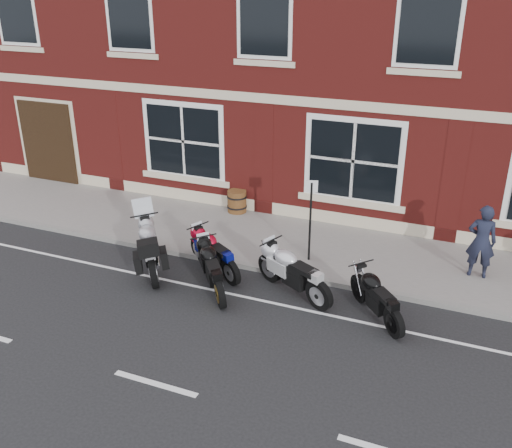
# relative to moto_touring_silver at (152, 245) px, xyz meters

# --- Properties ---
(ground) EXTENTS (80.00, 80.00, 0.00)m
(ground) POSITION_rel_moto_touring_silver_xyz_m (2.24, -0.59, -0.63)
(ground) COLOR black
(ground) RESTS_ON ground
(sidewalk) EXTENTS (30.00, 3.00, 0.12)m
(sidewalk) POSITION_rel_moto_touring_silver_xyz_m (2.24, 2.41, -0.57)
(sidewalk) COLOR slate
(sidewalk) RESTS_ON ground
(kerb) EXTENTS (30.00, 0.16, 0.12)m
(kerb) POSITION_rel_moto_touring_silver_xyz_m (2.24, 0.83, -0.57)
(kerb) COLOR slate
(kerb) RESTS_ON ground
(moto_touring_silver) EXTENTS (1.45, 2.00, 1.54)m
(moto_touring_silver) POSITION_rel_moto_touring_silver_xyz_m (0.00, 0.00, 0.00)
(moto_touring_silver) COLOR black
(moto_touring_silver) RESTS_ON ground
(moto_sport_red) EXTENTS (1.79, 1.22, 0.92)m
(moto_sport_red) POSITION_rel_moto_touring_silver_xyz_m (1.41, 0.44, -0.10)
(moto_sport_red) COLOR black
(moto_sport_red) RESTS_ON ground
(moto_sport_black) EXTENTS (1.40, 1.76, 0.95)m
(moto_sport_black) POSITION_rel_moto_touring_silver_xyz_m (1.75, -0.30, -0.08)
(moto_sport_black) COLOR black
(moto_sport_black) RESTS_ON ground
(moto_sport_silver) EXTENTS (2.03, 1.18, 1.00)m
(moto_sport_silver) POSITION_rel_moto_touring_silver_xyz_m (3.43, 0.17, -0.05)
(moto_sport_silver) COLOR black
(moto_sport_silver) RESTS_ON ground
(moto_naked_black) EXTENTS (1.40, 1.59, 0.90)m
(moto_naked_black) POSITION_rel_moto_touring_silver_xyz_m (5.29, -0.06, -0.11)
(moto_naked_black) COLOR black
(moto_naked_black) RESTS_ON ground
(pedestrian_left) EXTENTS (0.64, 0.44, 1.72)m
(pedestrian_left) POSITION_rel_moto_touring_silver_xyz_m (7.09, 2.30, 0.35)
(pedestrian_left) COLOR black
(pedestrian_left) RESTS_ON sidewalk
(barrel_planter) EXTENTS (0.57, 0.57, 0.63)m
(barrel_planter) POSITION_rel_moto_touring_silver_xyz_m (0.51, 3.71, -0.19)
(barrel_planter) COLOR #543116
(barrel_planter) RESTS_ON sidewalk
(parking_sign) EXTENTS (0.28, 0.11, 2.01)m
(parking_sign) POSITION_rel_moto_touring_silver_xyz_m (3.33, 1.61, 0.66)
(parking_sign) COLOR black
(parking_sign) RESTS_ON sidewalk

